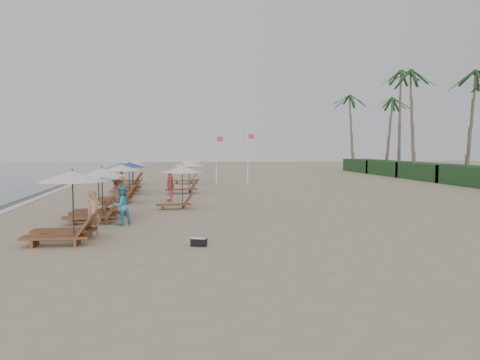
{
  "coord_description": "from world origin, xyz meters",
  "views": [
    {
      "loc": [
        -3.12,
        -20.54,
        3.21
      ],
      "look_at": [
        1.0,
        6.48,
        1.3
      ],
      "focal_mm": 35.58,
      "sensor_mm": 36.0,
      "label": 1
    }
  ],
  "objects": [
    {
      "name": "beachgoer_far_a",
      "position": [
        -2.98,
        7.58,
        0.94
      ],
      "size": [
        0.46,
        1.11,
        1.89
      ],
      "primitive_type": "imported",
      "rotation": [
        0.0,
        0.0,
        4.71
      ],
      "color": "#D25F54",
      "rests_on": "ground"
    },
    {
      "name": "beachgoer_far_b",
      "position": [
        -6.18,
        10.38,
        0.95
      ],
      "size": [
        1.1,
        1.03,
        1.89
      ],
      "primitive_type": "imported",
      "rotation": [
        0.0,
        0.0,
        0.63
      ],
      "color": "#9E6155",
      "rests_on": "ground"
    },
    {
      "name": "lounger_station_1",
      "position": [
        -6.22,
        0.4,
        0.97
      ],
      "size": [
        2.67,
        2.35,
        2.31
      ],
      "color": "brown",
      "rests_on": "ground"
    },
    {
      "name": "inland_station_2",
      "position": [
        -1.44,
        20.99,
        1.29
      ],
      "size": [
        2.85,
        2.24,
        2.22
      ],
      "color": "brown",
      "rests_on": "ground"
    },
    {
      "name": "wet_sand_band",
      "position": [
        -12.5,
        10.0,
        0.0
      ],
      "size": [
        3.2,
        140.0,
        0.01
      ],
      "primitive_type": "cube",
      "color": "#6B5E4C",
      "rests_on": "ground"
    },
    {
      "name": "inland_station_1",
      "position": [
        -1.93,
        12.49,
        1.28
      ],
      "size": [
        2.86,
        2.24,
        2.22
      ],
      "color": "brown",
      "rests_on": "ground"
    },
    {
      "name": "beachgoer_mid_b",
      "position": [
        -5.49,
        2.85,
        0.91
      ],
      "size": [
        0.8,
        1.24,
        1.82
      ],
      "primitive_type": "imported",
      "rotation": [
        0.0,
        0.0,
        1.68
      ],
      "color": "#8F5A48",
      "rests_on": "ground"
    },
    {
      "name": "lounger_station_4",
      "position": [
        -5.88,
        12.15,
        1.19
      ],
      "size": [
        2.54,
        2.33,
        2.18
      ],
      "color": "brown",
      "rests_on": "ground"
    },
    {
      "name": "inland_station_0",
      "position": [
        -2.53,
        4.26,
        1.47
      ],
      "size": [
        2.55,
        2.24,
        2.22
      ],
      "color": "brown",
      "rests_on": "ground"
    },
    {
      "name": "lounger_station_0",
      "position": [
        -6.57,
        -3.93,
        1.12
      ],
      "size": [
        2.8,
        2.37,
        2.4
      ],
      "color": "brown",
      "rests_on": "ground"
    },
    {
      "name": "foam_line",
      "position": [
        -11.2,
        10.0,
        0.01
      ],
      "size": [
        0.5,
        140.0,
        0.02
      ],
      "primitive_type": "cube",
      "color": "white",
      "rests_on": "ground"
    },
    {
      "name": "palm_row",
      "position": [
        21.91,
        15.4,
        9.91
      ],
      "size": [
        7.0,
        52.0,
        12.3
      ],
      "color": "brown",
      "rests_on": "ground"
    },
    {
      "name": "ground",
      "position": [
        0.0,
        0.0,
        0.0
      ],
      "size": [
        160.0,
        160.0,
        0.0
      ],
      "primitive_type": "plane",
      "color": "tan",
      "rests_on": "ground"
    },
    {
      "name": "lounger_station_5",
      "position": [
        -5.92,
        14.81,
        0.98
      ],
      "size": [
        2.48,
        2.02,
        2.15
      ],
      "color": "brown",
      "rests_on": "ground"
    },
    {
      "name": "lounger_station_6",
      "position": [
        -6.35,
        21.09,
        0.96
      ],
      "size": [
        2.65,
        2.39,
        2.2
      ],
      "color": "brown",
      "rests_on": "ground"
    },
    {
      "name": "beachgoer_mid_a",
      "position": [
        -5.01,
        -0.69,
        0.81
      ],
      "size": [
        1.0,
        0.97,
        1.63
      ],
      "primitive_type": "imported",
      "rotation": [
        0.0,
        0.0,
        3.81
      ],
      "color": "teal",
      "rests_on": "ground"
    },
    {
      "name": "flag_pole_far",
      "position": [
        3.69,
        19.46,
        2.49
      ],
      "size": [
        0.6,
        0.08,
        4.49
      ],
      "color": "silver",
      "rests_on": "ground"
    },
    {
      "name": "flag_pole_near",
      "position": [
        0.92,
        18.72,
        2.37
      ],
      "size": [
        0.6,
        0.08,
        4.27
      ],
      "color": "silver",
      "rests_on": "ground"
    },
    {
      "name": "beachgoer_near",
      "position": [
        -5.79,
        -2.79,
        0.82
      ],
      "size": [
        0.7,
        0.69,
        1.63
      ],
      "primitive_type": "imported",
      "rotation": [
        0.0,
        0.0,
        0.75
      ],
      "color": "tan",
      "rests_on": "ground"
    },
    {
      "name": "lounger_station_2",
      "position": [
        -6.49,
        2.29,
        1.15
      ],
      "size": [
        2.45,
        2.27,
        2.07
      ],
      "color": "brown",
      "rests_on": "ground"
    },
    {
      "name": "duffel_bag",
      "position": [
        -2.15,
        -5.33,
        0.14
      ],
      "size": [
        0.56,
        0.4,
        0.28
      ],
      "color": "black",
      "rests_on": "ground"
    },
    {
      "name": "lounger_station_3",
      "position": [
        -6.01,
        7.33,
        1.04
      ],
      "size": [
        2.59,
        2.15,
        2.2
      ],
      "color": "brown",
      "rests_on": "ground"
    }
  ]
}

